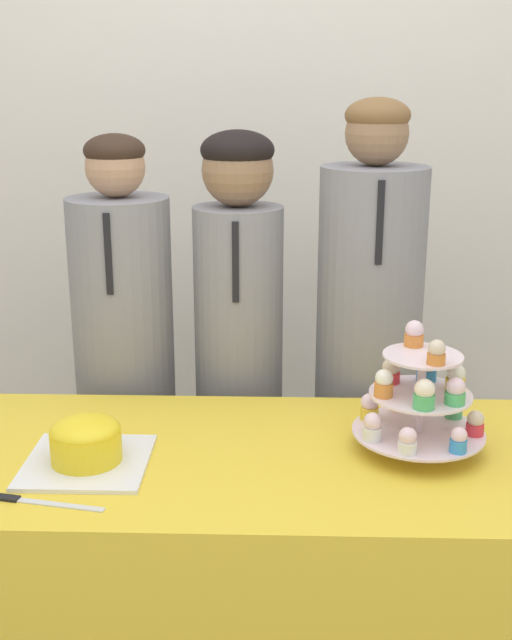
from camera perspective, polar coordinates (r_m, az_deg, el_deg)
name	(u,v)px	position (r m, az deg, el deg)	size (l,w,h in m)	color
wall_back	(258,140)	(3.02, 0.15, 12.65)	(9.00, 0.06, 2.70)	silver
table	(242,592)	(2.06, -1.00, -18.77)	(1.76, 0.69, 0.74)	yellow
round_cake	(86,443)	(1.83, -12.00, -8.57)	(0.27, 0.27, 0.11)	white
cake_knife	(22,500)	(1.74, -16.29, -12.21)	(0.27, 0.07, 0.01)	silver
cupcake_stand	(420,398)	(1.87, 11.56, -5.47)	(0.30, 0.30, 0.29)	silver
student_0	(126,392)	(2.43, -9.20, -5.05)	(0.29, 0.30, 1.43)	gray
student_1	(239,380)	(2.38, -1.22, -4.32)	(0.26, 0.26, 1.44)	gray
student_2	(366,380)	(2.39, 7.86, -4.23)	(0.30, 0.31, 1.52)	gray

